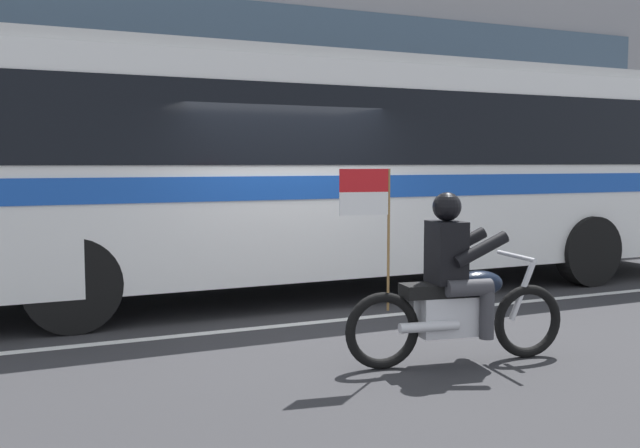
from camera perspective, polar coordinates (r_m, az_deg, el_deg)
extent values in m
plane|color=#2B2B2D|center=(8.84, -2.67, -7.07)|extent=(60.00, 60.00, 0.00)
cube|color=gray|center=(13.64, -10.58, -2.60)|extent=(28.00, 3.80, 0.15)
cube|color=silver|center=(8.30, -1.13, -7.83)|extent=(26.60, 0.14, 0.01)
cube|color=#384C60|center=(15.59, -12.52, 14.92)|extent=(25.76, 0.10, 1.40)
cube|color=white|center=(10.32, 2.11, 4.32)|extent=(12.49, 2.72, 2.70)
cube|color=black|center=(10.33, 2.12, 7.37)|extent=(11.50, 2.75, 0.96)
cube|color=#194CB2|center=(10.32, 2.11, 3.21)|extent=(12.24, 2.74, 0.28)
cube|color=silver|center=(10.40, 2.14, 12.11)|extent=(12.24, 2.59, 0.16)
cylinder|color=black|center=(8.21, -18.97, -4.57)|extent=(1.04, 0.30, 1.04)
cylinder|color=black|center=(11.44, 20.41, -2.00)|extent=(1.04, 0.30, 1.04)
torus|color=black|center=(7.11, 16.06, -7.38)|extent=(0.70, 0.19, 0.69)
torus|color=black|center=(6.48, 4.95, -8.39)|extent=(0.70, 0.19, 0.69)
cube|color=silver|center=(6.72, 10.40, -7.10)|extent=(0.68, 0.37, 0.36)
ellipsoid|color=black|center=(6.78, 12.34, -4.62)|extent=(0.52, 0.35, 0.24)
cube|color=black|center=(6.59, 8.86, -5.19)|extent=(0.59, 0.34, 0.12)
cylinder|color=silver|center=(7.02, 15.70, -5.02)|extent=(0.28, 0.10, 0.58)
cylinder|color=silver|center=(6.93, 15.20, -2.46)|extent=(0.14, 0.64, 0.04)
cylinder|color=silver|center=(6.46, 8.60, -8.00)|extent=(0.56, 0.17, 0.09)
cube|color=black|center=(6.59, 9.93, -2.21)|extent=(0.33, 0.40, 0.56)
sphere|color=black|center=(6.56, 9.98, 1.35)|extent=(0.26, 0.26, 0.26)
cylinder|color=#38383D|center=(6.86, 10.30, -4.47)|extent=(0.44, 0.21, 0.15)
cylinder|color=#38383D|center=(6.98, 11.61, -6.33)|extent=(0.13, 0.13, 0.46)
cylinder|color=#38383D|center=(6.54, 11.68, -4.95)|extent=(0.44, 0.21, 0.15)
cylinder|color=#38383D|center=(6.67, 13.03, -6.89)|extent=(0.13, 0.13, 0.46)
cylinder|color=black|center=(6.87, 11.03, -1.60)|extent=(0.53, 0.19, 0.32)
cylinder|color=black|center=(6.52, 12.60, -1.98)|extent=(0.53, 0.19, 0.32)
cylinder|color=olive|center=(6.36, 5.42, -1.28)|extent=(0.02, 0.02, 1.25)
cube|color=red|center=(6.25, 3.49, 3.45)|extent=(0.44, 0.09, 0.20)
cube|color=white|center=(6.26, 3.48, 1.62)|extent=(0.44, 0.09, 0.20)
cylinder|color=#4C8C3F|center=(12.48, -12.52, -1.63)|extent=(0.22, 0.22, 0.58)
sphere|color=#4C8C3F|center=(12.45, -12.55, 0.02)|extent=(0.20, 0.20, 0.20)
cylinder|color=#4C8C3F|center=(12.34, -12.39, -1.56)|extent=(0.09, 0.10, 0.09)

